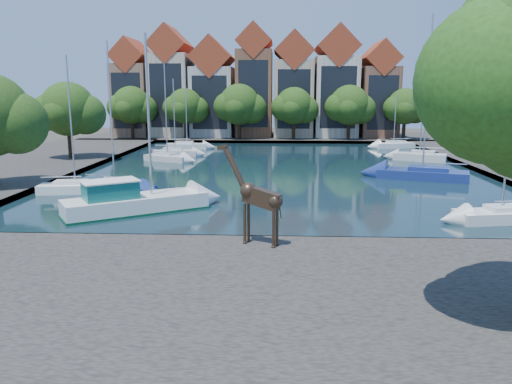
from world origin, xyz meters
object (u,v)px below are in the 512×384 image
at_px(sailboat_left_a, 75,186).
at_px(motorsailer, 131,200).
at_px(sailboat_right_a, 501,213).
at_px(giraffe_statue, 257,197).

bearing_deg(sailboat_left_a, motorsailer, -45.20).
relative_size(motorsailer, sailboat_left_a, 1.09).
distance_m(sailboat_left_a, sailboat_right_a, 28.43).
height_order(motorsailer, sailboat_right_a, motorsailer).
bearing_deg(sailboat_right_a, giraffe_statue, -155.41).
bearing_deg(sailboat_left_a, sailboat_right_a, -14.40).
bearing_deg(giraffe_statue, sailboat_left_a, 136.20).
bearing_deg(motorsailer, sailboat_left_a, 134.80).
distance_m(motorsailer, sailboat_right_a, 21.65).
bearing_deg(sailboat_right_a, motorsailer, 177.05).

